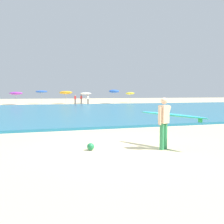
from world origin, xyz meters
TOP-DOWN VIEW (x-y plane):
  - ground_plane at (0.00, 0.00)m, footprint 160.00×160.00m
  - sea at (0.00, 18.49)m, footprint 120.00×28.00m
  - surfer_with_board at (1.51, -0.64)m, footprint 1.48×2.52m
  - beach_umbrella_1 at (-4.85, 36.24)m, footprint 2.06×2.08m
  - beach_umbrella_2 at (-0.82, 37.95)m, footprint 2.00×2.01m
  - beach_umbrella_3 at (3.27, 37.24)m, footprint 2.26×2.28m
  - beach_umbrella_4 at (6.71, 36.93)m, footprint 1.98×1.98m
  - beach_umbrella_5 at (11.66, 35.92)m, footprint 1.89×1.90m
  - beach_umbrella_6 at (15.86, 38.71)m, footprint 1.73×1.75m
  - beachgoer_near_row_left at (6.73, 35.17)m, footprint 0.32×0.20m
  - beachgoer_near_row_mid at (4.48, 34.89)m, footprint 0.32×0.20m
  - beachgoer_near_row_right at (5.83, 36.57)m, footprint 0.32×0.20m
  - beach_ball at (-1.04, -0.14)m, footprint 0.24×0.24m

SIDE VIEW (x-z plane):
  - ground_plane at x=0.00m, z-range 0.00..0.00m
  - sea at x=0.00m, z-range 0.00..0.14m
  - beach_ball at x=-1.04m, z-range 0.00..0.24m
  - beachgoer_near_row_left at x=6.73m, z-range 0.05..1.63m
  - beachgoer_near_row_mid at x=4.48m, z-range 0.05..1.63m
  - beachgoer_near_row_right at x=5.83m, z-range 0.05..1.63m
  - surfer_with_board at x=1.51m, z-range 0.16..1.89m
  - beach_umbrella_4 at x=6.71m, z-range 0.81..2.79m
  - beach_umbrella_6 at x=15.86m, z-range 0.76..2.84m
  - beach_umbrella_1 at x=-4.85m, z-range 0.78..2.88m
  - beach_umbrella_3 at x=3.27m, z-range 0.81..3.08m
  - beach_umbrella_2 at x=-0.82m, z-range 0.94..3.28m
  - beach_umbrella_5 at x=11.66m, z-range 0.94..3.42m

